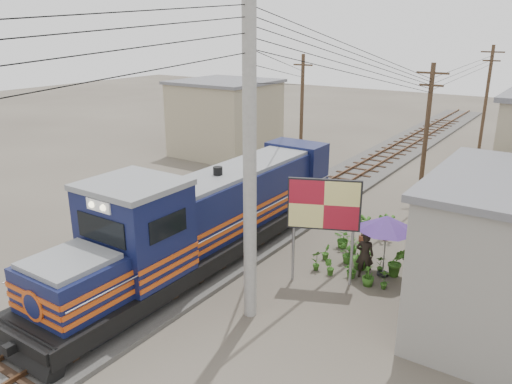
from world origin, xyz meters
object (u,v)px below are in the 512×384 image
Objects in this scene: locomotive at (209,218)px; billboard at (324,207)px; market_umbrella at (387,223)px; vendor at (365,255)px.

billboard is (4.40, 0.79, 1.10)m from locomotive.
market_umbrella is 1.39m from vendor.
market_umbrella is (1.65, 1.73, -0.79)m from billboard.
locomotive is 6.55m from market_umbrella.
locomotive is 4.60m from billboard.
locomotive is 6.87× the size of market_umbrella.
locomotive reaches higher than vendor.
market_umbrella is at bearing 22.63° from locomotive.
billboard is 1.64× the size of market_umbrella.
billboard is at bearing -133.59° from market_umbrella.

